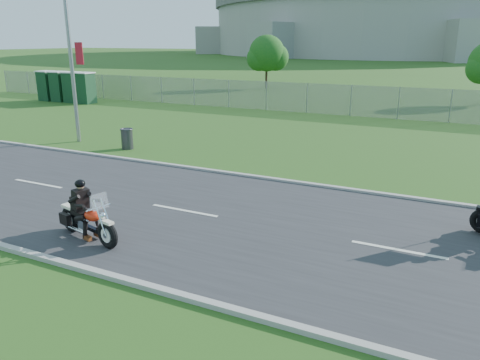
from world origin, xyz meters
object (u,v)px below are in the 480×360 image
at_px(porta_toilet_a, 86,89).
at_px(trash_can, 127,139).
at_px(motorcycle_lead, 87,221).
at_px(porta_toilet_d, 47,86).
at_px(porta_toilet_b, 72,88).
at_px(streetlight, 71,21).
at_px(porta_toilet_c, 60,87).

xyz_separation_m(porta_toilet_a, trash_can, (13.20, -11.23, -0.69)).
xyz_separation_m(motorcycle_lead, trash_can, (-5.72, 8.51, -0.04)).
relative_size(porta_toilet_d, trash_can, 2.52).
distance_m(porta_toilet_b, trash_can, 18.43).
bearing_deg(streetlight, porta_toilet_d, 142.83).
distance_m(porta_toilet_a, porta_toilet_b, 1.40).
height_order(porta_toilet_a, porta_toilet_d, same).
bearing_deg(motorcycle_lead, porta_toilet_a, 147.29).
height_order(porta_toilet_a, motorcycle_lead, porta_toilet_a).
bearing_deg(streetlight, porta_toilet_a, 132.91).
relative_size(streetlight, trash_can, 10.94).
xyz_separation_m(porta_toilet_b, porta_toilet_d, (-2.80, 0.00, 0.00)).
distance_m(porta_toilet_a, porta_toilet_d, 4.20).
distance_m(porta_toilet_b, motorcycle_lead, 28.33).
height_order(motorcycle_lead, trash_can, motorcycle_lead).
height_order(streetlight, motorcycle_lead, streetlight).
relative_size(porta_toilet_b, motorcycle_lead, 1.01).
bearing_deg(streetlight, motorcycle_lead, -45.17).
bearing_deg(motorcycle_lead, trash_can, 137.43).
height_order(streetlight, porta_toilet_c, streetlight).
distance_m(streetlight, porta_toilet_d, 18.40).
bearing_deg(streetlight, porta_toilet_c, 139.94).
height_order(porta_toilet_b, motorcycle_lead, porta_toilet_b).
distance_m(streetlight, motorcycle_lead, 13.63).
xyz_separation_m(porta_toilet_b, porta_toilet_c, (-1.40, 0.00, 0.00)).
distance_m(porta_toilet_c, trash_can, 19.55).
xyz_separation_m(porta_toilet_a, motorcycle_lead, (18.92, -19.73, -0.65)).
relative_size(porta_toilet_d, motorcycle_lead, 1.01).
distance_m(porta_toilet_a, trash_can, 17.34).
distance_m(porta_toilet_c, motorcycle_lead, 29.35).
bearing_deg(porta_toilet_a, porta_toilet_b, 180.00).
relative_size(porta_toilet_a, porta_toilet_d, 1.00).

